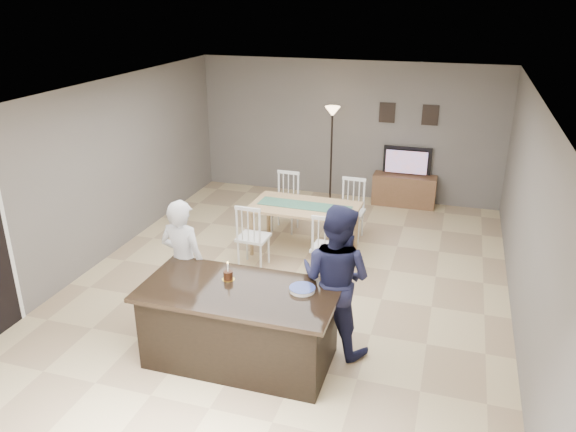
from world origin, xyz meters
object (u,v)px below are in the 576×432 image
(floor_lamp, at_px, (332,129))
(woman, at_px, (183,263))
(man, at_px, (336,279))
(plate_stack, at_px, (302,289))
(dining_table, at_px, (305,214))
(birthday_cake, at_px, (228,275))
(tv_console, at_px, (404,190))
(television, at_px, (407,161))
(kitchen_island, at_px, (240,324))

(floor_lamp, bearing_deg, woman, -99.16)
(man, height_order, plate_stack, man)
(dining_table, relative_size, floor_lamp, 1.01)
(floor_lamp, bearing_deg, birthday_cake, -90.00)
(woman, xyz_separation_m, birthday_cake, (0.76, -0.38, 0.14))
(tv_console, xyz_separation_m, woman, (-2.15, -5.02, 0.52))
(man, distance_m, dining_table, 2.63)
(tv_console, xyz_separation_m, plate_stack, (-0.53, -5.41, 0.62))
(television, distance_m, plate_stack, 5.50)
(kitchen_island, distance_m, woman, 1.16)
(television, height_order, plate_stack, television)
(tv_console, height_order, woman, woman)
(kitchen_island, relative_size, man, 1.21)
(kitchen_island, height_order, birthday_cake, birthday_cake)
(man, bearing_deg, plate_stack, 69.64)
(woman, distance_m, man, 1.90)
(kitchen_island, height_order, plate_stack, plate_stack)
(television, relative_size, dining_table, 0.47)
(man, relative_size, plate_stack, 6.27)
(kitchen_island, xyz_separation_m, woman, (-0.95, 0.55, 0.36))
(tv_console, relative_size, woman, 0.74)
(man, distance_m, floor_lamp, 4.86)
(man, bearing_deg, birthday_cake, 34.14)
(kitchen_island, bearing_deg, television, 77.99)
(kitchen_island, distance_m, birthday_cake, 0.56)
(television, distance_m, birthday_cake, 5.65)
(kitchen_island, xyz_separation_m, floor_lamp, (-0.19, 5.24, 1.03))
(birthday_cake, relative_size, dining_table, 0.12)
(television, bearing_deg, man, 87.19)
(television, distance_m, man, 5.10)
(woman, distance_m, birthday_cake, 0.86)
(tv_console, distance_m, dining_table, 2.93)
(tv_console, bearing_deg, floor_lamp, -166.61)
(kitchen_island, relative_size, tv_console, 1.79)
(dining_table, bearing_deg, birthday_cake, -90.91)
(tv_console, xyz_separation_m, floor_lamp, (-1.39, -0.33, 1.18))
(man, bearing_deg, dining_table, -51.02)
(woman, height_order, birthday_cake, woman)
(man, height_order, floor_lamp, floor_lamp)
(man, bearing_deg, kitchen_island, 45.80)
(kitchen_island, xyz_separation_m, television, (1.20, 5.64, 0.41))
(television, distance_m, woman, 5.53)
(man, xyz_separation_m, birthday_cake, (-1.14, -0.38, 0.06))
(plate_stack, distance_m, dining_table, 2.90)
(kitchen_island, bearing_deg, floor_lamp, 92.12)
(television, bearing_deg, tv_console, 90.00)
(television, bearing_deg, floor_lamp, 16.08)
(man, relative_size, birthday_cake, 8.00)
(tv_console, relative_size, man, 0.67)
(birthday_cake, bearing_deg, plate_stack, -0.46)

